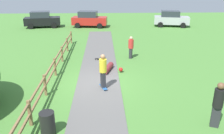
# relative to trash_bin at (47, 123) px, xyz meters

# --- Properties ---
(ground_plane) EXTENTS (60.00, 60.00, 0.00)m
(ground_plane) POSITION_rel_trash_bin_xyz_m (1.80, 4.43, -0.45)
(ground_plane) COLOR #4C8438
(asphalt_path) EXTENTS (2.40, 28.00, 0.02)m
(asphalt_path) POSITION_rel_trash_bin_xyz_m (1.80, 4.43, -0.44)
(asphalt_path) COLOR #605E5B
(asphalt_path) RESTS_ON ground_plane
(wooden_fence) EXTENTS (0.12, 18.12, 1.10)m
(wooden_fence) POSITION_rel_trash_bin_xyz_m (-0.80, 4.43, 0.22)
(wooden_fence) COLOR olive
(wooden_fence) RESTS_ON ground_plane
(trash_bin) EXTENTS (0.56, 0.56, 0.90)m
(trash_bin) POSITION_rel_trash_bin_xyz_m (0.00, 0.00, 0.00)
(trash_bin) COLOR black
(trash_bin) RESTS_ON ground_plane
(skater_riding) EXTENTS (0.48, 0.82, 1.88)m
(skater_riding) POSITION_rel_trash_bin_xyz_m (2.07, 3.80, 0.62)
(skater_riding) COLOR #265999
(skater_riding) RESTS_ON asphalt_path
(skater_fallen) EXTENTS (1.33, 1.50, 0.36)m
(skater_fallen) POSITION_rel_trash_bin_xyz_m (2.44, 6.27, -0.25)
(skater_fallen) COLOR maroon
(skater_fallen) RESTS_ON asphalt_path
(skateboard_loose) EXTENTS (0.82, 0.32, 0.08)m
(skateboard_loose) POSITION_rel_trash_bin_xyz_m (1.89, 8.58, -0.36)
(skateboard_loose) COLOR black
(skateboard_loose) RESTS_ON asphalt_path
(bystander_red) EXTENTS (0.48, 0.48, 1.63)m
(bystander_red) POSITION_rel_trash_bin_xyz_m (4.12, 8.87, 0.44)
(bystander_red) COLOR #2D2D33
(bystander_red) RESTS_ON ground_plane
(bystander_black) EXTENTS (0.50, 0.50, 1.88)m
(bystander_black) POSITION_rel_trash_bin_xyz_m (6.42, 0.20, 0.60)
(bystander_black) COLOR #2D2D33
(bystander_black) RESTS_ON ground_plane
(parked_car_red) EXTENTS (4.38, 2.40, 1.92)m
(parked_car_red) POSITION_rel_trash_bin_xyz_m (0.44, 21.32, 0.51)
(parked_car_red) COLOR red
(parked_car_red) RESTS_ON ground_plane
(parked_car_black) EXTENTS (4.41, 2.48, 1.92)m
(parked_car_black) POSITION_rel_trash_bin_xyz_m (-5.30, 21.31, 0.51)
(parked_car_black) COLOR black
(parked_car_black) RESTS_ON ground_plane
(parked_car_silver) EXTENTS (4.46, 2.63, 1.92)m
(parked_car_silver) POSITION_rel_trash_bin_xyz_m (10.61, 21.33, 0.51)
(parked_car_silver) COLOR #B7B7BC
(parked_car_silver) RESTS_ON ground_plane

